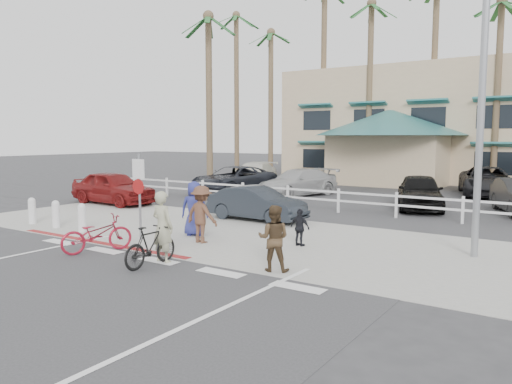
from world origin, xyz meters
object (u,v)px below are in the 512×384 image
Objects in this scene: sign_post at (140,192)px; car_red_compact at (113,187)px; bike_black at (151,246)px; bike_red at (97,234)px; car_white_sedan at (257,203)px.

car_red_compact is at bearing 144.89° from sign_post.
bike_black is at bearing -38.99° from sign_post.
sign_post is 1.52× the size of bike_red.
car_white_sedan is (-1.60, 6.96, 0.13)m from bike_black.
sign_post is 0.64× the size of car_red_compact.
car_red_compact reaches higher than car_white_sedan.
sign_post is 0.75× the size of car_white_sedan.
bike_red is 6.75m from car_white_sedan.
car_white_sedan is at bearing -88.38° from car_red_compact.
bike_black is 7.14m from car_white_sedan.
car_red_compact is (-7.39, 6.82, 0.27)m from bike_red.
sign_post reaches higher than car_white_sedan.
bike_red is 2.29m from bike_black.
sign_post reaches higher than bike_red.
car_red_compact is (-7.14, 5.02, -0.68)m from sign_post.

